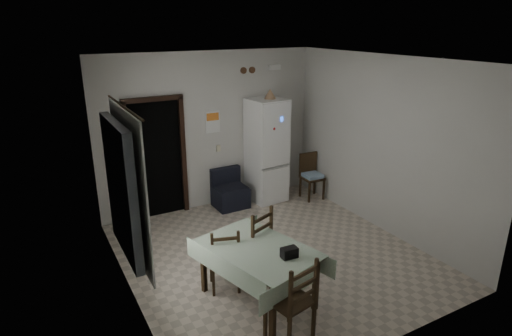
{
  "coord_description": "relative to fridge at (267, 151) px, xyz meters",
  "views": [
    {
      "loc": [
        -3.0,
        -4.91,
        3.37
      ],
      "look_at": [
        0.0,
        0.5,
        1.25
      ],
      "focal_mm": 30.0,
      "sensor_mm": 36.0,
      "label": 1
    }
  ],
  "objects": [
    {
      "name": "ground",
      "position": [
        -1.03,
        -1.93,
        -1.01
      ],
      "size": [
        4.5,
        4.5,
        0.0
      ],
      "primitive_type": "plane",
      "color": "#BFB09C",
      "rests_on": "ground"
    },
    {
      "name": "ceiling",
      "position": [
        -1.03,
        -1.93,
        1.89
      ],
      "size": [
        4.2,
        4.5,
        0.02
      ],
      "primitive_type": null,
      "color": "white",
      "rests_on": "ground"
    },
    {
      "name": "wall_back",
      "position": [
        -1.03,
        0.32,
        0.44
      ],
      "size": [
        4.2,
        0.02,
        2.9
      ],
      "primitive_type": null,
      "color": "beige",
      "rests_on": "ground"
    },
    {
      "name": "wall_front",
      "position": [
        -1.03,
        -4.18,
        0.44
      ],
      "size": [
        4.2,
        0.02,
        2.9
      ],
      "primitive_type": null,
      "color": "beige",
      "rests_on": "ground"
    },
    {
      "name": "wall_left",
      "position": [
        -3.13,
        -1.93,
        0.44
      ],
      "size": [
        0.02,
        4.5,
        2.9
      ],
      "primitive_type": null,
      "color": "beige",
      "rests_on": "ground"
    },
    {
      "name": "wall_right",
      "position": [
        1.07,
        -1.93,
        0.44
      ],
      "size": [
        0.02,
        4.5,
        2.9
      ],
      "primitive_type": null,
      "color": "beige",
      "rests_on": "ground"
    },
    {
      "name": "doorway",
      "position": [
        -2.08,
        0.52,
        0.05
      ],
      "size": [
        1.06,
        0.52,
        2.22
      ],
      "color": "black",
      "rests_on": "ground"
    },
    {
      "name": "window_recess",
      "position": [
        -3.18,
        -2.13,
        0.54
      ],
      "size": [
        0.1,
        1.2,
        1.6
      ],
      "primitive_type": "cube",
      "color": "silver",
      "rests_on": "ground"
    },
    {
      "name": "curtain",
      "position": [
        -3.07,
        -2.13,
        0.54
      ],
      "size": [
        0.02,
        1.45,
        1.85
      ],
      "primitive_type": "cube",
      "color": "silver",
      "rests_on": "ground"
    },
    {
      "name": "curtain_rod",
      "position": [
        -3.06,
        -2.13,
        1.49
      ],
      "size": [
        0.02,
        1.6,
        0.02
      ],
      "primitive_type": "cylinder",
      "rotation": [
        1.57,
        0.0,
        0.0
      ],
      "color": "black",
      "rests_on": "ground"
    },
    {
      "name": "calendar",
      "position": [
        -0.98,
        0.31,
        0.61
      ],
      "size": [
        0.28,
        0.02,
        0.4
      ],
      "primitive_type": "cube",
      "color": "white",
      "rests_on": "ground"
    },
    {
      "name": "calendar_image",
      "position": [
        -0.98,
        0.3,
        0.71
      ],
      "size": [
        0.24,
        0.01,
        0.14
      ],
      "primitive_type": "cube",
      "color": "orange",
      "rests_on": "ground"
    },
    {
      "name": "light_switch",
      "position": [
        -0.88,
        0.31,
        0.09
      ],
      "size": [
        0.08,
        0.02,
        0.12
      ],
      "primitive_type": "cube",
      "color": "beige",
      "rests_on": "ground"
    },
    {
      "name": "vent_left",
      "position": [
        -0.33,
        0.31,
        1.51
      ],
      "size": [
        0.12,
        0.03,
        0.12
      ],
      "primitive_type": "cylinder",
      "rotation": [
        1.57,
        0.0,
        0.0
      ],
      "color": "brown",
      "rests_on": "ground"
    },
    {
      "name": "vent_right",
      "position": [
        -0.15,
        0.31,
        1.51
      ],
      "size": [
        0.12,
        0.03,
        0.12
      ],
      "primitive_type": "cylinder",
      "rotation": [
        1.57,
        0.0,
        0.0
      ],
      "color": "brown",
      "rests_on": "ground"
    },
    {
      "name": "emergency_light",
      "position": [
        0.32,
        0.28,
        1.54
      ],
      "size": [
        0.25,
        0.07,
        0.09
      ],
      "primitive_type": "cube",
      "color": "white",
      "rests_on": "ground"
    },
    {
      "name": "fridge",
      "position": [
        0.0,
        0.0,
        0.0
      ],
      "size": [
        0.7,
        0.7,
        2.01
      ],
      "primitive_type": null,
      "rotation": [
        0.0,
        0.0,
        0.08
      ],
      "color": "white",
      "rests_on": "ground"
    },
    {
      "name": "tan_cone",
      "position": [
        0.06,
        -0.01,
        1.1
      ],
      "size": [
        0.24,
        0.24,
        0.18
      ],
      "primitive_type": "cone",
      "rotation": [
        0.0,
        0.0,
        -0.05
      ],
      "color": "tan",
      "rests_on": "fridge"
    },
    {
      "name": "navy_seat",
      "position": [
        -0.79,
        0.0,
        -0.64
      ],
      "size": [
        0.61,
        0.59,
        0.73
      ],
      "primitive_type": null,
      "rotation": [
        0.0,
        0.0,
        0.01
      ],
      "color": "black",
      "rests_on": "ground"
    },
    {
      "name": "corner_chair",
      "position": [
        0.82,
        -0.41,
        -0.55
      ],
      "size": [
        0.42,
        0.42,
        0.91
      ],
      "primitive_type": null,
      "rotation": [
        0.0,
        0.0,
        -0.06
      ],
      "color": "black",
      "rests_on": "ground"
    },
    {
      "name": "dining_table",
      "position": [
        -1.76,
        -2.8,
        -0.63
      ],
      "size": [
        1.29,
        1.64,
        0.75
      ],
      "primitive_type": null,
      "rotation": [
        0.0,
        0.0,
        0.26
      ],
      "color": "#A3B99E",
      "rests_on": "ground"
    },
    {
      "name": "black_bag",
      "position": [
        -1.56,
        -3.18,
        -0.19
      ],
      "size": [
        0.2,
        0.13,
        0.13
      ],
      "primitive_type": "cube",
      "rotation": [
        0.0,
        0.0,
        -0.06
      ],
      "color": "black",
      "rests_on": "dining_table"
    },
    {
      "name": "dining_chair_far_left",
      "position": [
        -2.01,
        -2.35,
        -0.56
      ],
      "size": [
        0.49,
        0.49,
        0.9
      ],
      "primitive_type": null,
      "rotation": [
        0.0,
        0.0,
        2.83
      ],
      "color": "black",
      "rests_on": "ground"
    },
    {
      "name": "dining_chair_far_right",
      "position": [
        -1.59,
        -2.29,
        -0.48
      ],
      "size": [
        0.59,
        0.59,
        1.06
      ],
      "primitive_type": null,
      "rotation": [
        0.0,
        0.0,
        3.52
      ],
      "color": "black",
      "rests_on": "ground"
    },
    {
      "name": "dining_chair_near_head",
      "position": [
        -1.8,
        -3.58,
        -0.49
      ],
      "size": [
        0.52,
        0.52,
        1.03
      ],
      "primitive_type": null,
      "rotation": [
        0.0,
        0.0,
        3.35
      ],
      "color": "black",
      "rests_on": "ground"
    }
  ]
}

